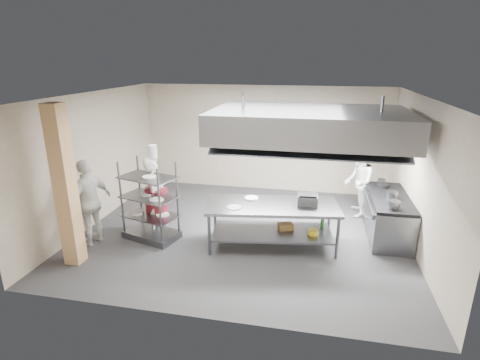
% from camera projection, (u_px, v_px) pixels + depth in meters
% --- Properties ---
extents(floor, '(7.00, 7.00, 0.00)m').
position_uv_depth(floor, '(244.00, 232.00, 8.39)').
color(floor, '#2D2D2F').
rests_on(floor, ground).
extents(ceiling, '(7.00, 7.00, 0.00)m').
position_uv_depth(ceiling, '(244.00, 95.00, 7.45)').
color(ceiling, silver).
rests_on(ceiling, wall_back).
extents(wall_back, '(7.00, 0.00, 7.00)m').
position_uv_depth(wall_back, '(264.00, 139.00, 10.71)').
color(wall_back, '#9F917E').
rests_on(wall_back, ground).
extents(wall_left, '(0.00, 6.00, 6.00)m').
position_uv_depth(wall_left, '(95.00, 159.00, 8.59)').
color(wall_left, '#9F917E').
rests_on(wall_left, ground).
extents(wall_right, '(0.00, 6.00, 6.00)m').
position_uv_depth(wall_right, '(421.00, 178.00, 7.25)').
color(wall_right, '#9F917E').
rests_on(wall_right, ground).
extents(column, '(0.30, 0.30, 3.00)m').
position_uv_depth(column, '(65.00, 187.00, 6.70)').
color(column, tan).
rests_on(column, floor).
extents(exhaust_hood, '(4.00, 2.50, 0.60)m').
position_uv_depth(exhaust_hood, '(309.00, 124.00, 7.76)').
color(exhaust_hood, gray).
rests_on(exhaust_hood, ceiling).
extents(hood_strip_a, '(1.60, 0.12, 0.04)m').
position_uv_depth(hood_strip_a, '(266.00, 138.00, 8.03)').
color(hood_strip_a, white).
rests_on(hood_strip_a, exhaust_hood).
extents(hood_strip_b, '(1.60, 0.12, 0.04)m').
position_uv_depth(hood_strip_b, '(353.00, 141.00, 7.69)').
color(hood_strip_b, white).
rests_on(hood_strip_b, exhaust_hood).
extents(wall_shelf, '(1.50, 0.28, 0.04)m').
position_uv_depth(wall_shelf, '(328.00, 143.00, 10.22)').
color(wall_shelf, gray).
rests_on(wall_shelf, wall_back).
extents(island, '(2.76, 1.47, 0.91)m').
position_uv_depth(island, '(272.00, 225.00, 7.65)').
color(island, gray).
rests_on(island, floor).
extents(island_worktop, '(2.76, 1.47, 0.06)m').
position_uv_depth(island_worktop, '(273.00, 206.00, 7.51)').
color(island_worktop, gray).
rests_on(island_worktop, island).
extents(island_undershelf, '(2.54, 1.33, 0.04)m').
position_uv_depth(island_undershelf, '(272.00, 232.00, 7.69)').
color(island_undershelf, slate).
rests_on(island_undershelf, island).
extents(pass_rack, '(1.28, 0.96, 1.70)m').
position_uv_depth(pass_rack, '(149.00, 201.00, 7.85)').
color(pass_rack, gray).
rests_on(pass_rack, floor).
extents(cooking_range, '(0.80, 2.00, 0.84)m').
position_uv_depth(cooking_range, '(387.00, 217.00, 8.13)').
color(cooking_range, slate).
rests_on(cooking_range, floor).
extents(range_top, '(0.78, 1.96, 0.06)m').
position_uv_depth(range_top, '(390.00, 197.00, 7.99)').
color(range_top, black).
rests_on(range_top, cooking_range).
extents(chef_head, '(0.53, 0.70, 1.73)m').
position_uv_depth(chef_head, '(155.00, 196.00, 8.10)').
color(chef_head, white).
rests_on(chef_head, floor).
extents(chef_line, '(0.68, 0.86, 1.71)m').
position_uv_depth(chef_line, '(358.00, 182.00, 9.03)').
color(chef_line, silver).
rests_on(chef_line, floor).
extents(chef_plating, '(0.73, 1.14, 1.81)m').
position_uv_depth(chef_plating, '(90.00, 202.00, 7.64)').
color(chef_plating, silver).
rests_on(chef_plating, floor).
extents(griddle, '(0.41, 0.33, 0.19)m').
position_uv_depth(griddle, '(308.00, 200.00, 7.48)').
color(griddle, slate).
rests_on(griddle, island_worktop).
extents(wicker_basket, '(0.35, 0.30, 0.13)m').
position_uv_depth(wicker_basket, '(285.00, 226.00, 7.75)').
color(wicker_basket, olive).
rests_on(wicker_basket, island_undershelf).
extents(stockpot, '(0.24, 0.24, 0.16)m').
position_uv_depth(stockpot, '(392.00, 195.00, 7.81)').
color(stockpot, gray).
rests_on(stockpot, range_top).
extents(plate_stack, '(0.28, 0.28, 0.05)m').
position_uv_depth(plate_stack, '(151.00, 214.00, 7.95)').
color(plate_stack, white).
rests_on(plate_stack, pass_rack).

